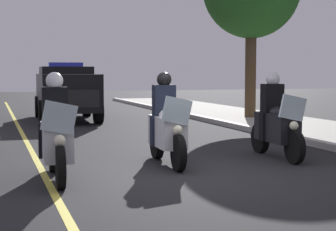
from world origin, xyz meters
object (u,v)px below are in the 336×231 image
object	(u,v)px
police_suv	(66,90)
police_motorcycle_lead_left	(56,136)
police_motorcycle_lead_right	(167,127)
police_motorcycle_trailing	(276,123)

from	to	relation	value
police_suv	police_motorcycle_lead_left	bearing A→B (deg)	-8.37
police_suv	police_motorcycle_lead_right	bearing A→B (deg)	2.91
police_motorcycle_lead_left	police_motorcycle_lead_right	bearing A→B (deg)	111.48
police_motorcycle_lead_left	police_motorcycle_lead_right	xyz separation A→B (m)	(-0.83, 2.12, 0.00)
police_motorcycle_lead_right	police_motorcycle_trailing	size ratio (longest dim) A/B	1.00
police_motorcycle_trailing	police_motorcycle_lead_right	bearing A→B (deg)	-88.52
police_motorcycle_lead_left	police_suv	xyz separation A→B (m)	(-10.93, 1.61, 0.37)
police_motorcycle_trailing	police_suv	distance (m)	10.43
police_motorcycle_lead_right	police_suv	distance (m)	10.11
police_motorcycle_lead_right	police_motorcycle_lead_left	bearing A→B (deg)	-68.52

